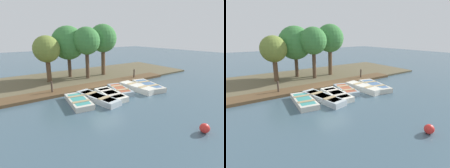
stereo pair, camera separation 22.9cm
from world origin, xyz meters
The scene contains 16 objects.
ground_plane centered at (0.00, 0.00, 0.00)m, with size 80.00×80.00×0.00m, color #425B6B.
shore_bank centered at (-5.00, 0.00, 0.08)m, with size 8.00×24.00×0.16m.
dock_walkway centered at (-1.52, 0.00, 0.10)m, with size 1.54×14.88×0.21m.
rowboat_0 centered at (1.13, -2.81, 0.17)m, with size 2.92×1.51×0.35m.
rowboat_1 centered at (1.36, -1.55, 0.19)m, with size 3.59×1.61×0.39m.
rowboat_2 centered at (1.28, -0.41, 0.18)m, with size 2.95×1.23×0.37m.
rowboat_3 centered at (0.74, 0.82, 0.18)m, with size 2.87×1.61×0.36m.
rowboat_4 centered at (1.18, 2.23, 0.22)m, with size 3.20×1.23×0.44m.
rowboat_5 centered at (1.26, 3.38, 0.20)m, with size 3.44×1.86×0.40m.
mooring_post_near centered at (-1.59, -3.64, 0.52)m, with size 0.13×0.13×1.03m.
mooring_post_far centered at (-1.59, 4.38, 0.52)m, with size 0.13×0.13×1.03m.
buoy centered at (7.57, 0.37, 0.22)m, with size 0.44×0.44×0.44m.
park_tree_far_left centered at (-4.96, -2.85, 3.01)m, with size 2.32×2.32×4.23m.
park_tree_left centered at (-5.62, -0.61, 3.48)m, with size 3.20×3.20×5.10m.
park_tree_center centered at (-4.07, 0.58, 3.67)m, with size 2.54×2.54×4.99m.
park_tree_right centered at (-4.55, 2.69, 3.86)m, with size 2.80×2.80×5.31m.
Camera 1 is at (10.88, -7.07, 4.27)m, focal length 28.00 mm.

